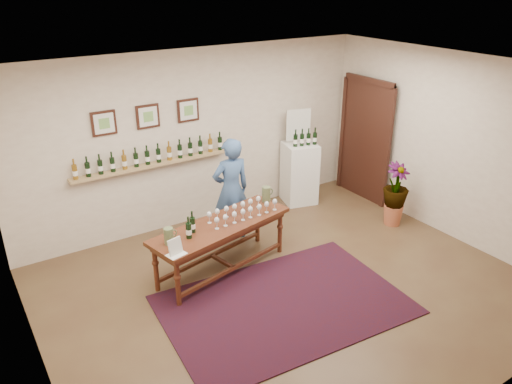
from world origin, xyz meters
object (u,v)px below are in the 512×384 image
potted_plant (395,194)px  tasting_table (221,231)px  person (231,190)px  display_pedestal (299,173)px

potted_plant → tasting_table: bearing=174.0°
tasting_table → potted_plant: 3.05m
potted_plant → person: 2.68m
person → display_pedestal: bearing=-157.9°
tasting_table → person: 0.95m
potted_plant → display_pedestal: bearing=115.6°
tasting_table → potted_plant: potted_plant is taller
tasting_table → display_pedestal: display_pedestal is taller
tasting_table → person: bearing=39.2°
tasting_table → display_pedestal: (2.28, 1.24, -0.07)m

